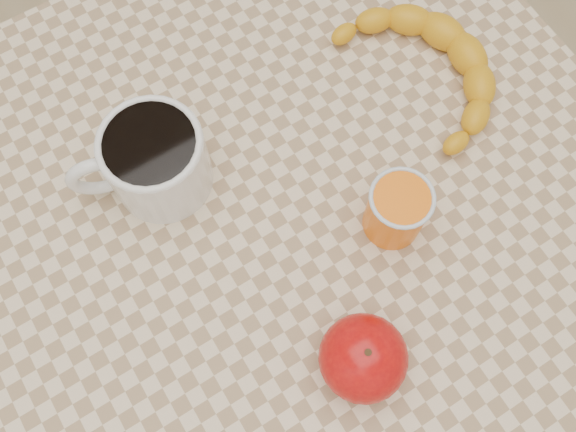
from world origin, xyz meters
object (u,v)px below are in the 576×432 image
table (288,246)px  apple (363,358)px  coffee_mug (153,160)px  banana (426,70)px  orange_juice_glass (397,210)px

table → apple: bearing=-96.4°
coffee_mug → banana: (0.32, -0.05, -0.03)m
coffee_mug → banana: coffee_mug is taller
orange_juice_glass → banana: (0.13, 0.13, -0.02)m
apple → banana: (0.25, 0.23, -0.02)m
orange_juice_glass → banana: orange_juice_glass is taller
apple → orange_juice_glass: bearing=43.1°
table → coffee_mug: coffee_mug is taller
orange_juice_glass → banana: bearing=43.3°
coffee_mug → banana: size_ratio=0.63×
table → orange_juice_glass: orange_juice_glass is taller
table → orange_juice_glass: size_ratio=10.44×
coffee_mug → orange_juice_glass: size_ratio=2.08×
table → banana: bearing=16.5°
apple → banana: 0.34m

